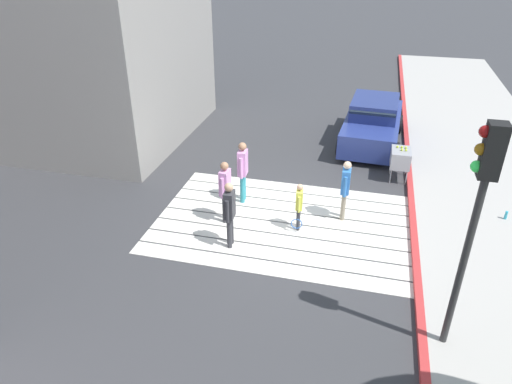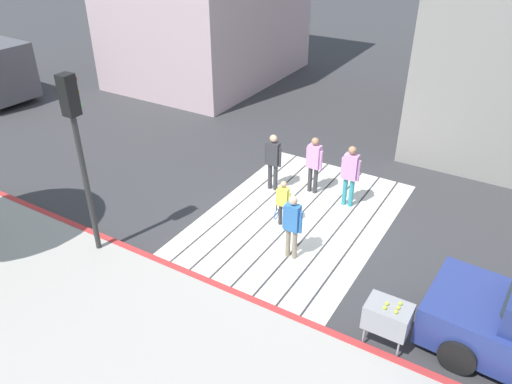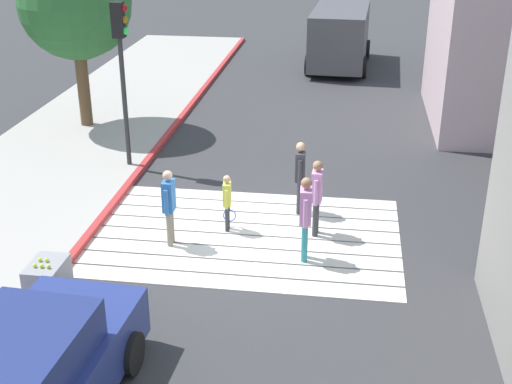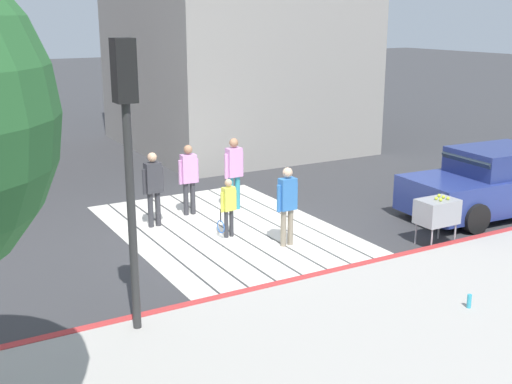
% 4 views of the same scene
% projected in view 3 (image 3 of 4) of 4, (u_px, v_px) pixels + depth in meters
% --- Properties ---
extents(ground_plane, '(120.00, 120.00, 0.00)m').
position_uv_depth(ground_plane, '(247.00, 235.00, 14.50)').
color(ground_plane, '#38383A').
extents(crosswalk_stripes, '(6.40, 4.35, 0.01)m').
position_uv_depth(crosswalk_stripes, '(247.00, 235.00, 14.50)').
color(crosswalk_stripes, silver).
rests_on(crosswalk_stripes, ground).
extents(curb_painted, '(0.16, 40.00, 0.13)m').
position_uv_depth(curb_painted, '(98.00, 223.00, 14.89)').
color(curb_painted, '#BC3333').
rests_on(curb_painted, ground).
extents(car_parked_near_curb, '(2.18, 4.40, 1.57)m').
position_uv_depth(car_parked_near_curb, '(28.00, 383.00, 9.08)').
color(car_parked_near_curb, navy).
rests_on(car_parked_near_curb, ground).
extents(van_down_street, '(2.54, 5.29, 2.35)m').
position_uv_depth(van_down_street, '(340.00, 35.00, 27.65)').
color(van_down_street, '#4C4C51').
rests_on(van_down_street, ground).
extents(traffic_light_corner, '(0.39, 0.28, 4.24)m').
position_uv_depth(traffic_light_corner, '(122.00, 53.00, 16.74)').
color(traffic_light_corner, '#2D2D2D').
rests_on(traffic_light_corner, ground).
extents(street_tree, '(3.20, 3.20, 5.32)m').
position_uv_depth(street_tree, '(78.00, 7.00, 19.45)').
color(street_tree, brown).
rests_on(street_tree, ground).
extents(tennis_ball_cart, '(0.56, 0.80, 1.02)m').
position_uv_depth(tennis_ball_cart, '(47.00, 276.00, 11.62)').
color(tennis_ball_cart, '#99999E').
rests_on(tennis_ball_cart, ground).
extents(pedestrian_adult_lead, '(0.24, 0.51, 1.75)m').
position_uv_depth(pedestrian_adult_lead, '(305.00, 213.00, 13.15)').
color(pedestrian_adult_lead, teal).
rests_on(pedestrian_adult_lead, ground).
extents(pedestrian_adult_trailing, '(0.21, 0.48, 1.63)m').
position_uv_depth(pedestrian_adult_trailing, '(169.00, 202.00, 13.76)').
color(pedestrian_adult_trailing, gray).
rests_on(pedestrian_adult_trailing, ground).
extents(pedestrian_adult_side, '(0.23, 0.49, 1.68)m').
position_uv_depth(pedestrian_adult_side, '(300.00, 172.00, 15.14)').
color(pedestrian_adult_side, '#333338').
rests_on(pedestrian_adult_side, ground).
extents(pedestrian_teen_behind, '(0.23, 0.49, 1.67)m').
position_uv_depth(pedestrian_teen_behind, '(317.00, 193.00, 14.15)').
color(pedestrian_teen_behind, '#333338').
rests_on(pedestrian_teen_behind, ground).
extents(pedestrian_child_with_racket, '(0.28, 0.40, 1.27)m').
position_uv_depth(pedestrian_child_with_racket, '(227.00, 200.00, 14.44)').
color(pedestrian_child_with_racket, '#333338').
rests_on(pedestrian_child_with_racket, ground).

